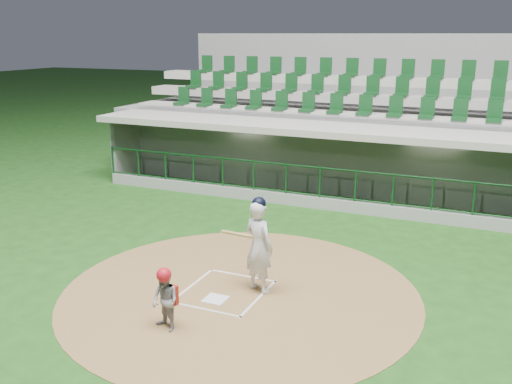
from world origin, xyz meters
The scene contains 8 objects.
ground centered at (0.00, 0.00, 0.00)m, with size 120.00×120.00×0.00m, color #164012.
dirt_circle centered at (0.30, -0.20, 0.01)m, with size 7.20×7.20×0.01m, color brown.
home_plate centered at (0.00, -0.70, 0.02)m, with size 0.43×0.43×0.02m, color silver.
batter_box_chalk centered at (0.00, -0.30, 0.02)m, with size 1.55×1.80×0.01m.
dugout_structure centered at (0.18, 7.82, 0.96)m, with size 16.40×3.70×3.00m.
seating_deck centered at (0.00, 10.91, 1.42)m, with size 17.00×6.72×5.15m.
batter centered at (0.61, 0.03, 0.99)m, with size 0.94×0.98×1.98m.
catcher centered at (-0.26, -2.07, 0.59)m, with size 0.64×0.58×1.17m.
Camera 1 is at (4.84, -9.71, 5.05)m, focal length 40.00 mm.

